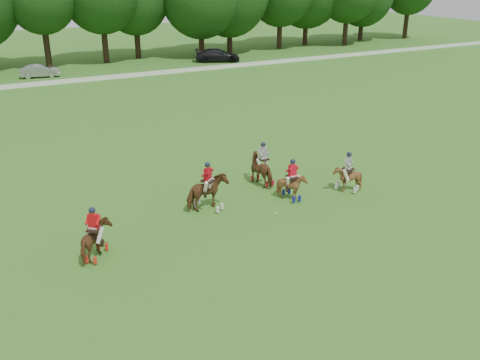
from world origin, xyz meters
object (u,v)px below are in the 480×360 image
polo_red_c (292,185)px  polo_ball (275,213)px  polo_stripe_a (263,169)px  polo_stripe_b (347,178)px  polo_red_a (95,240)px  car_right (217,55)px  polo_red_b (208,193)px  car_mid (40,71)px

polo_red_c → polo_ball: 2.05m
polo_stripe_a → polo_stripe_b: (3.35, -2.87, -0.10)m
polo_red_a → polo_stripe_a: 10.40m
polo_red_a → car_right: bearing=58.1°
polo_red_b → polo_stripe_b: size_ratio=1.13×
polo_red_c → polo_red_b: bearing=168.5°
polo_red_b → polo_stripe_b: (7.27, -1.32, -0.13)m
polo_red_c → polo_stripe_b: 3.13m
car_right → polo_ball: size_ratio=59.54×
polo_red_b → polo_red_a: bearing=-161.0°
car_right → polo_stripe_b: size_ratio=2.52×
polo_red_c → polo_ball: size_ratio=23.53×
polo_red_c → car_mid: bearing=98.6°
polo_red_a → polo_stripe_b: bearing=3.0°
polo_stripe_b → polo_ball: size_ratio=23.61×
polo_red_c → polo_ball: (-1.60, -1.07, -0.70)m
polo_red_a → polo_stripe_a: (9.77, 3.57, 0.06)m
car_mid → polo_red_c: polo_red_c is taller
car_right → polo_stripe_b: (-11.69, -39.18, -0.03)m
polo_ball → polo_stripe_b: bearing=7.4°
polo_ball → polo_stripe_a: bearing=68.9°
polo_red_c → polo_ball: bearing=-146.1°
car_right → polo_red_a: 46.97m
car_mid → polo_ball: bearing=-166.4°
polo_red_b → polo_ball: bearing=-36.8°
polo_red_b → polo_stripe_a: size_ratio=1.03×
polo_red_b → polo_ball: size_ratio=26.73×
car_mid → polo_red_c: 39.15m
car_right → car_mid: bearing=113.1°
car_mid → car_right: (20.61, 0.00, 0.13)m
car_mid → polo_red_c: bearing=-163.9°
car_mid → polo_stripe_a: 36.73m
car_right → polo_stripe_b: polo_stripe_b is taller
car_mid → car_right: bearing=-82.5°
polo_stripe_a → polo_ball: polo_stripe_a is taller
polo_red_c → polo_stripe_a: (-0.26, 2.41, 0.11)m
car_mid → polo_red_b: 37.90m
polo_red_c → polo_red_a: bearing=-173.4°
polo_red_a → polo_red_b: 6.19m
polo_stripe_a → polo_stripe_b: bearing=-40.6°
car_right → polo_red_a: bearing=171.3°
polo_stripe_a → polo_ball: 3.81m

